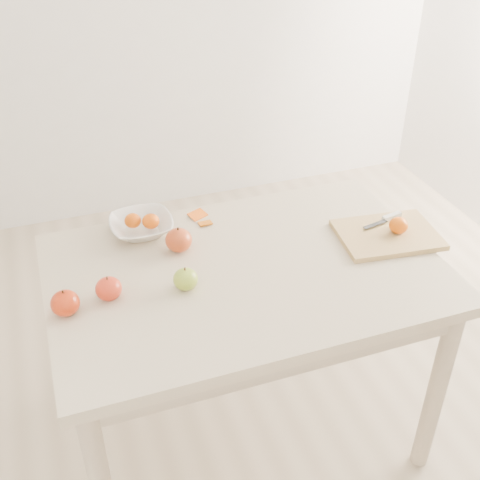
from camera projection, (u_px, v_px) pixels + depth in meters
name	position (u px, v px, depth m)	size (l,w,h in m)	color
ground	(244.00, 427.00, 2.27)	(3.50, 3.50, 0.00)	#C6B293
table	(245.00, 292.00, 1.90)	(1.20, 0.80, 0.75)	beige
cutting_board	(387.00, 235.00, 1.98)	(0.32, 0.24, 0.02)	tan
board_tangerine	(399.00, 225.00, 1.96)	(0.06, 0.06, 0.05)	#CE5507
fruit_bowl	(141.00, 226.00, 1.99)	(0.21, 0.21, 0.05)	white
bowl_tangerine_near	(133.00, 221.00, 1.98)	(0.05, 0.05, 0.05)	#CD5707
bowl_tangerine_far	(151.00, 221.00, 1.98)	(0.06, 0.06, 0.05)	#CB5707
orange_peel_a	(198.00, 216.00, 2.10)	(0.06, 0.04, 0.00)	#E75D10
orange_peel_b	(205.00, 224.00, 2.05)	(0.04, 0.04, 0.00)	#CA640E
paring_knife	(389.00, 217.00, 2.04)	(0.17, 0.06, 0.01)	white
apple_green	(186.00, 279.00, 1.74)	(0.07, 0.07, 0.07)	#588A1E
apple_red_b	(109.00, 289.00, 1.71)	(0.08, 0.08, 0.07)	#92030C
apple_red_d	(65.00, 303.00, 1.65)	(0.08, 0.08, 0.07)	#8C0E03
apple_red_a	(179.00, 240.00, 1.90)	(0.09, 0.09, 0.08)	maroon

